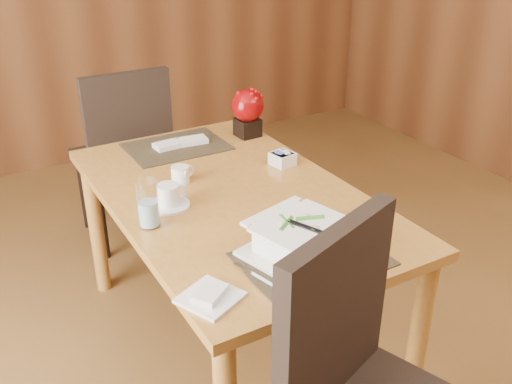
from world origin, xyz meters
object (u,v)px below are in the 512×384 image
dining_table (232,214)px  coffee_cup (169,197)px  sugar_caddy (282,159)px  bread_plate (210,298)px  berry_decor (247,110)px  creamer_jug (180,175)px  far_chair (125,148)px  soup_setting (300,240)px  water_glass (148,204)px

dining_table → coffee_cup: bearing=176.0°
sugar_caddy → bread_plate: 0.99m
dining_table → berry_decor: (0.36, 0.51, 0.23)m
creamer_jug → far_chair: 0.91m
soup_setting → creamer_jug: (-0.11, 0.70, -0.03)m
berry_decor → soup_setting: bearing=-110.5°
water_glass → sugar_caddy: bearing=17.5°
berry_decor → bread_plate: berry_decor is taller
coffee_cup → bread_plate: bearing=-101.1°
sugar_caddy → water_glass: bearing=-162.5°
coffee_cup → water_glass: size_ratio=0.89×
water_glass → dining_table: bearing=13.2°
far_chair → water_glass: bearing=76.5°
water_glass → coffee_cup: bearing=42.0°
coffee_cup → bread_plate: 0.60m
berry_decor → far_chair: bearing=129.2°
dining_table → water_glass: bearing=-166.8°
coffee_cup → berry_decor: (0.62, 0.50, 0.09)m
coffee_cup → sugar_caddy: size_ratio=1.73×
soup_setting → water_glass: water_glass is taller
creamer_jug → berry_decor: (0.50, 0.32, 0.10)m
soup_setting → coffee_cup: (-0.23, 0.53, -0.02)m
sugar_caddy → far_chair: far_chair is taller
creamer_jug → berry_decor: berry_decor is taller
creamer_jug → far_chair: far_chair is taller
dining_table → bread_plate: bearing=-123.0°
dining_table → sugar_caddy: 0.37m
berry_decor → far_chair: 0.78m
soup_setting → sugar_caddy: bearing=47.2°
dining_table → bread_plate: (-0.37, -0.57, 0.10)m
coffee_cup → far_chair: far_chair is taller
creamer_jug → dining_table: bearing=-66.7°
water_glass → berry_decor: bearing=39.3°
water_glass → creamer_jug: water_glass is taller
sugar_caddy → far_chair: bearing=113.9°
creamer_jug → sugar_caddy: 0.46m
soup_setting → bread_plate: 0.36m
soup_setting → water_glass: 0.55m
berry_decor → bread_plate: size_ratio=1.51×
soup_setting → berry_decor: bearing=54.7°
bread_plate → far_chair: 1.67m
coffee_cup → far_chair: 1.09m
dining_table → coffee_cup: coffee_cup is taller
coffee_cup → bread_plate: coffee_cup is taller
bread_plate → coffee_cup: bearing=78.9°
coffee_cup → far_chair: size_ratio=0.15×
dining_table → coffee_cup: (-0.25, 0.02, 0.13)m
dining_table → water_glass: size_ratio=8.49×
sugar_caddy → soup_setting: bearing=-118.0°
creamer_jug → sugar_caddy: bearing=-19.2°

